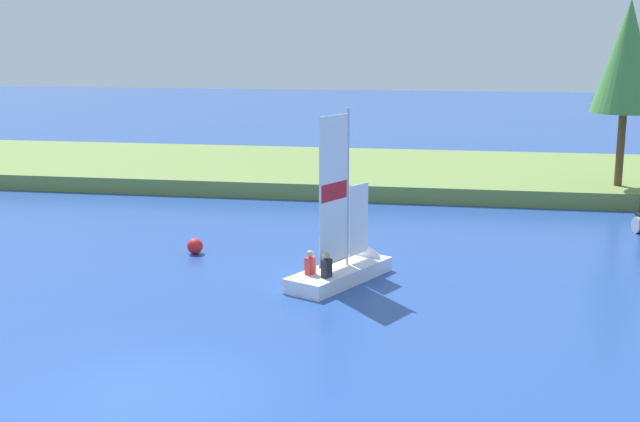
{
  "coord_description": "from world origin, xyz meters",
  "views": [
    {
      "loc": [
        6.04,
        -14.32,
        6.93
      ],
      "look_at": [
        1.32,
        12.4,
        1.2
      ],
      "focal_mm": 45.65,
      "sensor_mm": 36.0,
      "label": 1
    }
  ],
  "objects": [
    {
      "name": "shore_bank",
      "position": [
        0.0,
        26.35,
        0.36
      ],
      "size": [
        80.0,
        12.45,
        0.72
      ],
      "primitive_type": "cube",
      "color": "olive",
      "rests_on": "ground"
    },
    {
      "name": "shoreline_tree_midleft",
      "position": [
        12.73,
        22.18,
        6.21
      ],
      "size": [
        2.83,
        2.83,
        7.9
      ],
      "color": "brown",
      "rests_on": "shore_bank"
    },
    {
      "name": "channel_buoy",
      "position": [
        -2.55,
        10.54,
        0.26
      ],
      "size": [
        0.52,
        0.52,
        0.52
      ],
      "primitive_type": "sphere",
      "color": "red",
      "rests_on": "ground"
    },
    {
      "name": "ground_plane",
      "position": [
        0.0,
        0.0,
        0.0
      ],
      "size": [
        200.0,
        200.0,
        0.0
      ],
      "primitive_type": "plane",
      "color": "#234793"
    },
    {
      "name": "sailboat",
      "position": [
        2.9,
        8.81,
        0.41
      ],
      "size": [
        2.96,
        4.37,
        5.4
      ],
      "rotation": [
        0.0,
        0.0,
        1.11
      ],
      "color": "white",
      "rests_on": "ground"
    }
  ]
}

